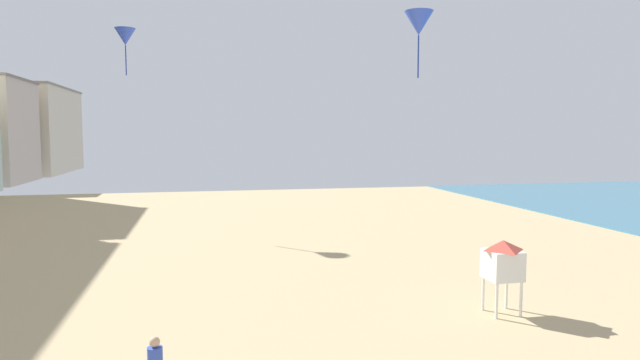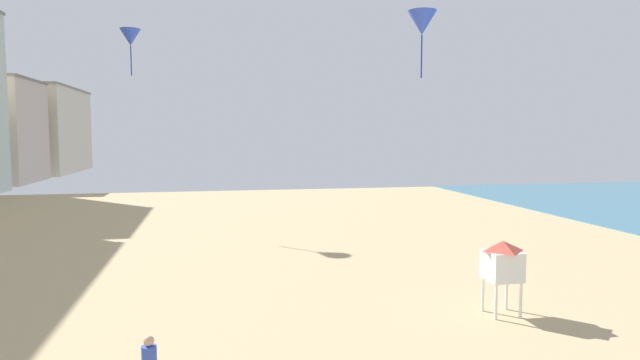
% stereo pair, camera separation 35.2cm
% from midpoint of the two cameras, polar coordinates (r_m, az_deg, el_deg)
% --- Properties ---
extents(boardwalk_hotel_furthest, '(14.46, 22.33, 13.34)m').
position_cam_midpoint_polar(boardwalk_hotel_furthest, '(97.83, -27.87, 4.61)').
color(boardwalk_hotel_furthest, beige).
rests_on(boardwalk_hotel_furthest, ground).
extents(lifeguard_stand, '(1.10, 1.10, 2.55)m').
position_cam_midpoint_polar(lifeguard_stand, '(19.89, 18.88, -8.00)').
color(lifeguard_stand, white).
rests_on(lifeguard_stand, ground).
extents(kite_blue_delta, '(1.60, 1.60, 3.64)m').
position_cam_midpoint_polar(kite_blue_delta, '(31.92, 10.85, 15.69)').
color(kite_blue_delta, blue).
extents(kite_blue_delta_2, '(1.35, 1.35, 3.08)m').
position_cam_midpoint_polar(kite_blue_delta_2, '(39.77, -18.81, 13.82)').
color(kite_blue_delta_2, blue).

